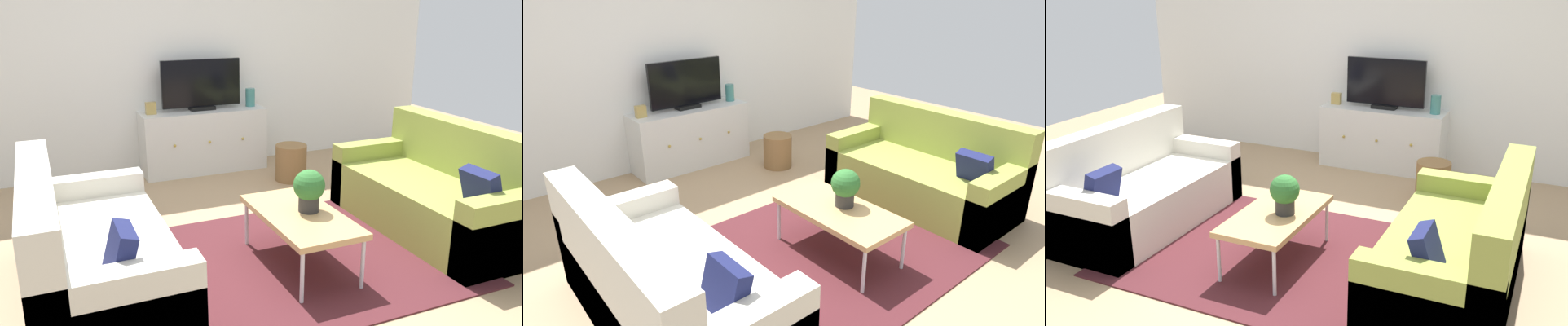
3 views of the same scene
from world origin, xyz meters
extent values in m
plane|color=tan|center=(0.00, 0.00, 0.00)|extent=(10.00, 10.00, 0.00)
cube|color=white|center=(0.00, 2.55, 1.35)|extent=(6.40, 0.12, 2.70)
cube|color=#4C1E23|center=(0.00, -0.15, 0.01)|extent=(2.50, 1.90, 0.01)
cube|color=beige|center=(-1.35, -0.10, 0.22)|extent=(0.88, 1.79, 0.44)
cube|color=beige|center=(-1.69, -0.10, 0.44)|extent=(0.20, 1.79, 0.89)
cube|color=beige|center=(-1.35, 0.70, 0.29)|extent=(0.88, 0.18, 0.59)
cube|color=beige|center=(-1.35, -0.90, 0.29)|extent=(0.88, 0.18, 0.59)
cube|color=#191E4C|center=(-1.30, -0.66, 0.56)|extent=(0.18, 0.30, 0.32)
cube|color=olive|center=(1.35, -0.10, 0.22)|extent=(0.88, 1.79, 0.44)
cube|color=olive|center=(1.69, -0.10, 0.44)|extent=(0.20, 1.79, 0.89)
cube|color=olive|center=(1.35, 0.70, 0.29)|extent=(0.88, 0.18, 0.59)
cube|color=olive|center=(1.35, -0.90, 0.29)|extent=(0.88, 0.18, 0.59)
cube|color=#191E4C|center=(1.30, -0.66, 0.56)|extent=(0.19, 0.30, 0.32)
cube|color=tan|center=(0.03, -0.24, 0.40)|extent=(0.54, 1.02, 0.04)
cylinder|color=silver|center=(-0.20, -0.71, 0.19)|extent=(0.03, 0.03, 0.37)
cylinder|color=silver|center=(0.26, -0.71, 0.19)|extent=(0.03, 0.03, 0.37)
cylinder|color=silver|center=(-0.20, 0.23, 0.19)|extent=(0.03, 0.03, 0.37)
cylinder|color=silver|center=(0.26, 0.23, 0.19)|extent=(0.03, 0.03, 0.37)
cylinder|color=#2D2D2D|center=(0.10, -0.23, 0.47)|extent=(0.15, 0.15, 0.11)
sphere|color=#2D6B2D|center=(0.10, -0.23, 0.61)|extent=(0.23, 0.23, 0.23)
cube|color=silver|center=(0.10, 2.27, 0.35)|extent=(1.40, 0.44, 0.71)
sphere|color=#B79338|center=(-0.30, 2.04, 0.39)|extent=(0.03, 0.03, 0.03)
sphere|color=#B79338|center=(0.10, 2.04, 0.39)|extent=(0.03, 0.03, 0.03)
sphere|color=#B79338|center=(0.49, 2.04, 0.39)|extent=(0.03, 0.03, 0.03)
cube|color=black|center=(0.10, 2.29, 0.73)|extent=(0.28, 0.16, 0.04)
cube|color=black|center=(0.10, 2.29, 1.01)|extent=(0.90, 0.04, 0.52)
cylinder|color=teal|center=(0.68, 2.27, 0.81)|extent=(0.11, 0.11, 0.21)
cube|color=tan|center=(-0.48, 2.27, 0.77)|extent=(0.11, 0.07, 0.13)
cylinder|color=olive|center=(0.86, 1.55, 0.20)|extent=(0.34, 0.34, 0.39)
camera|label=1|loc=(-1.63, -3.35, 1.87)|focal=36.33mm
camera|label=2|loc=(-2.30, -2.36, 2.07)|focal=30.63mm
camera|label=3|loc=(1.92, -3.76, 2.18)|focal=38.81mm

